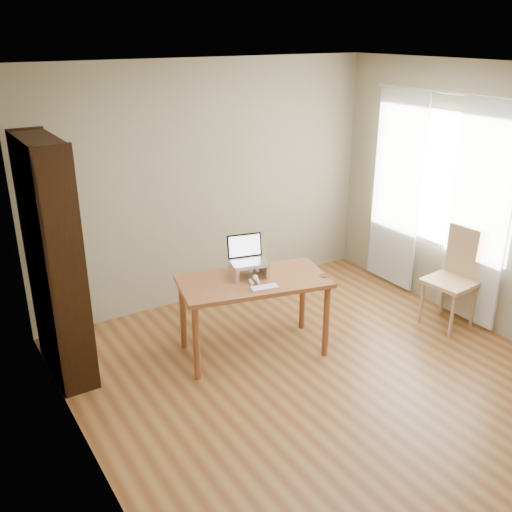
{
  "coord_description": "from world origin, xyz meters",
  "views": [
    {
      "loc": [
        -2.76,
        -3.09,
        2.88
      ],
      "look_at": [
        -0.25,
        0.89,
        0.98
      ],
      "focal_mm": 40.0,
      "sensor_mm": 36.0,
      "label": 1
    }
  ],
  "objects_px": {
    "keyboard": "(264,288)",
    "chair": "(457,274)",
    "bookshelf": "(55,261)",
    "cat": "(248,268)",
    "desk": "(254,290)",
    "laptop": "(246,255)"
  },
  "relations": [
    {
      "from": "desk",
      "to": "keyboard",
      "type": "height_order",
      "value": "keyboard"
    },
    {
      "from": "chair",
      "to": "bookshelf",
      "type": "bearing_deg",
      "value": 155.37
    },
    {
      "from": "keyboard",
      "to": "chair",
      "type": "xyz_separation_m",
      "value": [
        2.07,
        -0.39,
        -0.21
      ]
    },
    {
      "from": "keyboard",
      "to": "bookshelf",
      "type": "bearing_deg",
      "value": 162.61
    },
    {
      "from": "desk",
      "to": "keyboard",
      "type": "xyz_separation_m",
      "value": [
        -0.03,
        -0.22,
        0.11
      ]
    },
    {
      "from": "laptop",
      "to": "cat",
      "type": "bearing_deg",
      "value": -59.11
    },
    {
      "from": "bookshelf",
      "to": "cat",
      "type": "bearing_deg",
      "value": -18.56
    },
    {
      "from": "cat",
      "to": "chair",
      "type": "height_order",
      "value": "chair"
    },
    {
      "from": "keyboard",
      "to": "chair",
      "type": "distance_m",
      "value": 2.12
    },
    {
      "from": "desk",
      "to": "laptop",
      "type": "distance_m",
      "value": 0.32
    },
    {
      "from": "laptop",
      "to": "bookshelf",
      "type": "bearing_deg",
      "value": 175.73
    },
    {
      "from": "keyboard",
      "to": "desk",
      "type": "bearing_deg",
      "value": 95.2
    },
    {
      "from": "bookshelf",
      "to": "laptop",
      "type": "relative_size",
      "value": 5.66
    },
    {
      "from": "desk",
      "to": "cat",
      "type": "distance_m",
      "value": 0.2
    },
    {
      "from": "bookshelf",
      "to": "cat",
      "type": "height_order",
      "value": "bookshelf"
    },
    {
      "from": "bookshelf",
      "to": "chair",
      "type": "xyz_separation_m",
      "value": [
        3.61,
        -1.25,
        -0.5
      ]
    },
    {
      "from": "laptop",
      "to": "chair",
      "type": "relative_size",
      "value": 0.36
    },
    {
      "from": "bookshelf",
      "to": "desk",
      "type": "distance_m",
      "value": 1.74
    },
    {
      "from": "desk",
      "to": "cat",
      "type": "relative_size",
      "value": 3.04
    },
    {
      "from": "desk",
      "to": "chair",
      "type": "bearing_deg",
      "value": -3.22
    },
    {
      "from": "keyboard",
      "to": "chair",
      "type": "height_order",
      "value": "chair"
    },
    {
      "from": "desk",
      "to": "laptop",
      "type": "bearing_deg",
      "value": 103.49
    }
  ]
}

